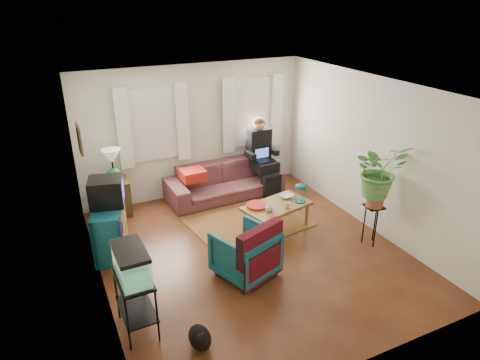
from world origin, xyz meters
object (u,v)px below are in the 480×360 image
aquarium_stand (136,304)px  coffee_table (276,217)px  armchair (245,251)px  dresser (110,231)px  side_table (117,198)px  plant_stand (371,225)px  sofa (225,176)px

aquarium_stand → coffee_table: size_ratio=0.66×
armchair → dresser: bearing=-59.7°
side_table → plant_stand: plant_stand is taller
sofa → side_table: sofa is taller
dresser → coffee_table: 2.76m
aquarium_stand → armchair: 1.73m
side_table → aquarium_stand: (-0.35, -3.12, 0.04)m
side_table → dresser: bearing=-105.0°
aquarium_stand → plant_stand: size_ratio=1.10×
aquarium_stand → side_table: bearing=82.4°
armchair → coffee_table: 1.41m
plant_stand → coffee_table: bearing=137.5°
aquarium_stand → coffee_table: bearing=25.6°
armchair → plant_stand: 2.22m
sofa → plant_stand: bearing=-63.2°
sofa → armchair: sofa is taller
aquarium_stand → armchair: armchair is taller
dresser → aquarium_stand: (-0.01, -1.85, -0.02)m
aquarium_stand → dresser: bearing=88.5°
sofa → dresser: bearing=-157.2°
aquarium_stand → sofa: bearing=49.3°
sofa → armchair: (-0.77, -2.51, -0.06)m
sofa → armchair: bearing=-108.9°
side_table → dresser: dresser is taller
coffee_table → side_table: bearing=131.1°
plant_stand → armchair: bearing=176.5°
dresser → aquarium_stand: dresser is taller
dresser → side_table: bearing=88.3°
side_table → dresser: size_ratio=0.75×
aquarium_stand → coffee_table: 3.06m
aquarium_stand → armchair: size_ratio=0.96×
armchair → plant_stand: bearing=156.8°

